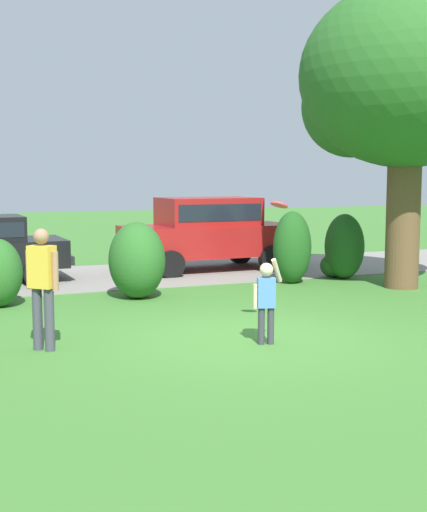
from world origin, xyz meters
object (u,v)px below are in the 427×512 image
object	(u,v)px
frisbee	(279,205)
adult_onlooker	(42,282)
parked_suv	(208,230)
oak_tree_large	(407,84)
child_thrower	(266,296)

from	to	relation	value
frisbee	adult_onlooker	world-z (taller)	frisbee
parked_suv	adult_onlooker	world-z (taller)	parked_suv
oak_tree_large	frisbee	size ratio (longest dim) A/B	23.25
oak_tree_large	child_thrower	size ratio (longest dim) A/B	5.16
child_thrower	frisbee	xyz separation A→B (m)	(0.56, 0.70, 1.31)
adult_onlooker	frisbee	bearing A→B (deg)	-2.50
oak_tree_large	parked_suv	bearing A→B (deg)	125.93
child_thrower	oak_tree_large	bearing A→B (deg)	35.46
oak_tree_large	frisbee	bearing A→B (deg)	-147.06
child_thrower	adult_onlooker	bearing A→B (deg)	164.53
oak_tree_large	adult_onlooker	world-z (taller)	oak_tree_large
oak_tree_large	frisbee	world-z (taller)	oak_tree_large
parked_suv	frisbee	distance (m)	7.43
parked_suv	frisbee	xyz separation A→B (m)	(-1.64, -7.18, 0.95)
frisbee	adult_onlooker	distance (m)	3.80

